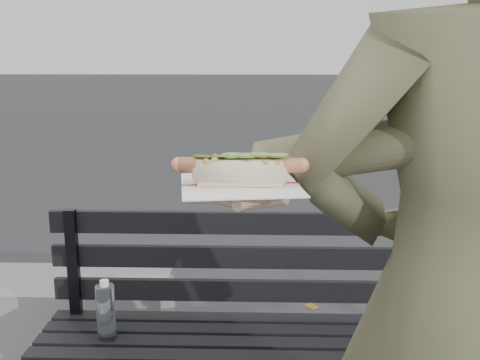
% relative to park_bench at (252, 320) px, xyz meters
% --- Properties ---
extents(park_bench, '(1.50, 0.44, 0.88)m').
position_rel_park_bench_xyz_m(park_bench, '(0.00, 0.00, 0.00)').
color(park_bench, black).
rests_on(park_bench, ground).
extents(concrete_block, '(1.20, 0.40, 0.40)m').
position_rel_park_bench_xyz_m(concrete_block, '(-1.00, 0.63, -0.32)').
color(concrete_block, slate).
rests_on(concrete_block, ground).
extents(person, '(0.74, 0.55, 1.87)m').
position_rel_park_bench_xyz_m(person, '(0.40, -0.78, 0.41)').
color(person, brown).
rests_on(person, ground).
extents(held_hotdog, '(0.64, 0.32, 0.20)m').
position_rel_park_bench_xyz_m(held_hotdog, '(0.19, -0.83, 0.73)').
color(held_hotdog, brown).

